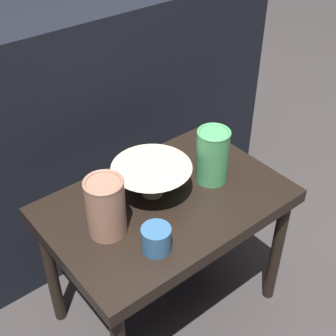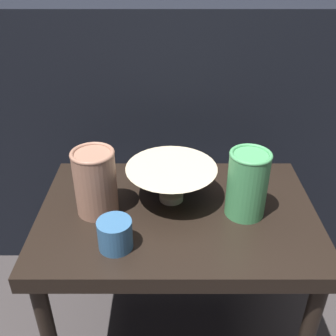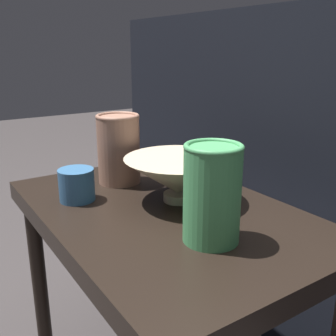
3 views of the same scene
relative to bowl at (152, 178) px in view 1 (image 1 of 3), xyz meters
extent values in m
plane|color=#383333|center=(0.01, -0.04, -0.52)|extent=(8.00, 8.00, 0.00)
cube|color=black|center=(0.01, -0.04, -0.07)|extent=(0.66, 0.44, 0.04)
cylinder|color=black|center=(0.31, -0.23, -0.31)|extent=(0.04, 0.04, 0.43)
cylinder|color=black|center=(-0.28, 0.14, -0.31)|extent=(0.04, 0.04, 0.43)
cylinder|color=black|center=(0.31, 0.14, -0.31)|extent=(0.04, 0.04, 0.43)
cube|color=black|center=(0.01, 0.54, -0.09)|extent=(1.46, 0.50, 0.86)
cylinder|color=#C1B293|center=(0.00, 0.00, -0.04)|extent=(0.06, 0.06, 0.02)
cone|color=#C1B293|center=(0.00, 0.00, 0.00)|extent=(0.22, 0.22, 0.07)
cylinder|color=#996B56|center=(-0.17, -0.04, 0.02)|extent=(0.10, 0.10, 0.15)
torus|color=#996B56|center=(-0.17, -0.04, 0.10)|extent=(0.10, 0.10, 0.01)
cylinder|color=#47995B|center=(0.17, -0.05, 0.03)|extent=(0.09, 0.09, 0.16)
torus|color=#47995B|center=(0.17, -0.05, 0.10)|extent=(0.09, 0.09, 0.01)
cylinder|color=#33608E|center=(-0.12, -0.17, -0.02)|extent=(0.07, 0.07, 0.07)
camera|label=1|loc=(-0.59, -0.79, 0.79)|focal=50.00mm
camera|label=2|loc=(-0.01, -0.79, 0.52)|focal=42.00mm
camera|label=3|loc=(0.62, -0.43, 0.25)|focal=42.00mm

